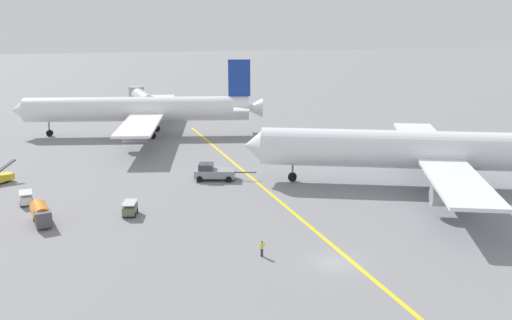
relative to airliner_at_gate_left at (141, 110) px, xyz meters
The scene contains 10 objects.
ground_plane 67.01m from the airliner_at_gate_left, 73.67° to the right, with size 600.00×600.00×0.00m, color gray.
taxiway_stripe 57.62m from the airliner_at_gate_left, 70.58° to the right, with size 0.50×120.00×0.01m, color yellow.
airliner_at_gate_left is the anchor object (origin of this frame).
airliner_being_pushed 57.82m from the airliner_at_gate_left, 46.75° to the right, with size 50.10×45.27×15.32m.
pushback_tug 35.17m from the airliner_at_gate_left, 72.64° to the right, with size 9.28×4.12×2.76m.
gse_baggage_cart_near_cluster 46.63m from the airliner_at_gate_left, 91.96° to the right, with size 2.00×2.95×1.71m.
gse_fuel_bowser_stubby 49.01m from the airliner_at_gate_left, 103.96° to the right, with size 3.24×5.24×2.40m.
gse_baggage_cart_trailing 42.62m from the airliner_at_gate_left, 110.57° to the right, with size 2.09×2.99×1.71m.
ground_crew_ramp_agent_by_cones 62.61m from the airliner_at_gate_left, 79.02° to the right, with size 0.50×0.36×1.72m.
jet_bridge 27.09m from the airliner_at_gate_left, 89.97° to the left, with size 6.37×16.78×5.69m.
Camera 1 is at (-17.97, -49.34, 24.53)m, focal length 39.43 mm.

